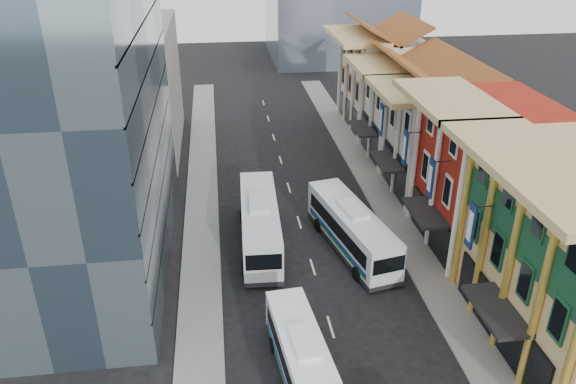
{
  "coord_description": "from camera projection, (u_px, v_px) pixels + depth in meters",
  "views": [
    {
      "loc": [
        -6.52,
        -20.38,
        24.34
      ],
      "look_at": [
        -1.26,
        19.99,
        4.05
      ],
      "focal_mm": 35.0,
      "sensor_mm": 36.0,
      "label": 1
    }
  ],
  "objects": [
    {
      "name": "shophouse_cream_mid",
      "position": [
        409.0,
        113.0,
        60.59
      ],
      "size": [
        8.0,
        9.0,
        10.0
      ],
      "primitive_type": "cube",
      "color": "beige",
      "rests_on": "ground"
    },
    {
      "name": "office_tower",
      "position": [
        59.0,
        67.0,
        37.9
      ],
      "size": [
        12.0,
        26.0,
        30.0
      ],
      "primitive_type": "cube",
      "color": "#445A6B",
      "rests_on": "ground"
    },
    {
      "name": "shophouse_red",
      "position": [
        487.0,
        175.0,
        43.73
      ],
      "size": [
        8.0,
        10.0,
        12.0
      ],
      "primitive_type": "cube",
      "color": "maroon",
      "rests_on": "ground"
    },
    {
      "name": "shophouse_cream_near",
      "position": [
        440.0,
        143.0,
        52.61
      ],
      "size": [
        8.0,
        9.0,
        10.0
      ],
      "primitive_type": "cube",
      "color": "beige",
      "rests_on": "ground"
    },
    {
      "name": "shophouse_cream_far",
      "position": [
        383.0,
        82.0,
        69.69
      ],
      "size": [
        8.0,
        12.0,
        11.0
      ],
      "primitive_type": "cube",
      "color": "beige",
      "rests_on": "ground"
    },
    {
      "name": "bus_left_near",
      "position": [
        304.0,
        363.0,
        31.54
      ],
      "size": [
        3.45,
        10.64,
        3.35
      ],
      "primitive_type": null,
      "rotation": [
        0.0,
        0.0,
        0.1
      ],
      "color": "white",
      "rests_on": "ground"
    },
    {
      "name": "bus_right",
      "position": [
        352.0,
        228.0,
        44.4
      ],
      "size": [
        5.29,
        12.51,
        3.91
      ],
      "primitive_type": null,
      "rotation": [
        0.0,
        0.0,
        0.21
      ],
      "color": "white",
      "rests_on": "ground"
    },
    {
      "name": "bus_left_far",
      "position": [
        260.0,
        223.0,
        45.07
      ],
      "size": [
        3.46,
        12.78,
        4.07
      ],
      "primitive_type": null,
      "rotation": [
        0.0,
        0.0,
        -0.04
      ],
      "color": "silver",
      "rests_on": "ground"
    },
    {
      "name": "sidewalk_right",
      "position": [
        393.0,
        216.0,
        50.17
      ],
      "size": [
        3.0,
        90.0,
        0.15
      ],
      "primitive_type": "cube",
      "color": "slate",
      "rests_on": "ground"
    },
    {
      "name": "office_block_far",
      "position": [
        130.0,
        88.0,
        62.0
      ],
      "size": [
        10.0,
        18.0,
        14.0
      ],
      "primitive_type": "cube",
      "color": "gray",
      "rests_on": "ground"
    },
    {
      "name": "sidewalk_left",
      "position": [
        202.0,
        228.0,
        48.21
      ],
      "size": [
        3.0,
        90.0,
        0.15
      ],
      "primitive_type": "cube",
      "color": "slate",
      "rests_on": "ground"
    }
  ]
}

